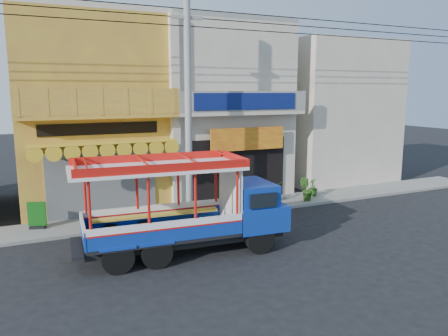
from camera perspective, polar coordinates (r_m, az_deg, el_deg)
name	(u,v)px	position (r m, az deg, el deg)	size (l,w,h in m)	color
ground	(253,242)	(14.80, 3.76, -9.64)	(90.00, 90.00, 0.00)	black
sidewalk	(206,211)	(18.23, -2.30, -5.63)	(30.00, 2.00, 0.12)	slate
shophouse_left	(88,111)	(20.38, -17.33, 7.13)	(6.00, 7.50, 8.24)	gold
shophouse_right	(212,109)	(22.00, -1.53, 7.75)	(6.00, 6.75, 8.24)	#C2B49F
party_pilaster	(175,115)	(18.03, -6.40, 6.85)	(0.35, 0.30, 8.00)	#C2B49F
filler_building_right	(325,112)	(25.64, 13.06, 7.13)	(6.00, 6.00, 7.60)	#C2B49F
utility_pole	(192,90)	(16.59, -4.24, 10.19)	(28.00, 0.26, 9.00)	gray
songthaew_truck	(198,206)	(13.57, -3.36, -5.02)	(6.61, 2.54, 3.02)	black
green_sign	(37,217)	(17.05, -23.22, -5.94)	(0.62, 0.44, 0.97)	black
potted_plant_a	(273,191)	(19.58, 6.41, -3.07)	(0.80, 0.69, 0.89)	#244C15
potted_plant_b	(306,189)	(19.88, 10.68, -2.74)	(0.58, 0.47, 1.05)	#244C15
potted_plant_c	(313,187)	(20.88, 11.50, -2.45)	(0.47, 0.47, 0.84)	#244C15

